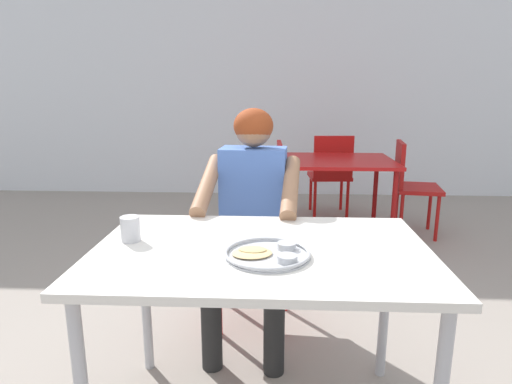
{
  "coord_description": "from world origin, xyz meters",
  "views": [
    {
      "loc": [
        0.07,
        -1.49,
        1.33
      ],
      "look_at": [
        -0.02,
        0.26,
        0.91
      ],
      "focal_mm": 30.46,
      "sensor_mm": 36.0,
      "label": 1
    }
  ],
  "objects": [
    {
      "name": "back_wall",
      "position": [
        0.0,
        4.03,
        1.7
      ],
      "size": [
        12.0,
        0.12,
        3.4
      ],
      "primitive_type": "cube",
      "color": "silver",
      "rests_on": "ground"
    },
    {
      "name": "thali_tray",
      "position": [
        0.04,
        -0.07,
        0.77
      ],
      "size": [
        0.3,
        0.3,
        0.03
      ],
      "color": "#B7BABF",
      "rests_on": "table_foreground"
    },
    {
      "name": "chair_foreground",
      "position": [
        -0.05,
        0.89,
        0.51
      ],
      "size": [
        0.45,
        0.43,
        0.89
      ],
      "color": "red",
      "rests_on": "ground"
    },
    {
      "name": "drinking_cup",
      "position": [
        -0.49,
        0.06,
        0.81
      ],
      "size": [
        0.07,
        0.07,
        0.1
      ],
      "color": "silver",
      "rests_on": "table_foreground"
    },
    {
      "name": "diner_foreground",
      "position": [
        -0.06,
        0.66,
        0.73
      ],
      "size": [
        0.52,
        0.57,
        1.23
      ],
      "color": "black",
      "rests_on": "ground"
    },
    {
      "name": "table_foreground",
      "position": [
        0.02,
        0.01,
        0.68
      ],
      "size": [
        1.23,
        0.8,
        0.76
      ],
      "color": "silver",
      "rests_on": "ground"
    },
    {
      "name": "table_background_red",
      "position": [
        0.63,
        2.38,
        0.63
      ],
      "size": [
        0.94,
        0.82,
        0.71
      ],
      "color": "#B71414",
      "rests_on": "ground"
    },
    {
      "name": "chair_red_right",
      "position": [
        1.29,
        2.45,
        0.5
      ],
      "size": [
        0.44,
        0.47,
        0.86
      ],
      "color": "#A61412",
      "rests_on": "ground"
    },
    {
      "name": "chair_red_far",
      "position": [
        0.64,
        2.99,
        0.49
      ],
      "size": [
        0.45,
        0.43,
        0.86
      ],
      "color": "red",
      "rests_on": "ground"
    },
    {
      "name": "chair_red_left",
      "position": [
        -0.01,
        2.33,
        0.5
      ],
      "size": [
        0.41,
        0.4,
        0.86
      ],
      "color": "red",
      "rests_on": "ground"
    }
  ]
}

